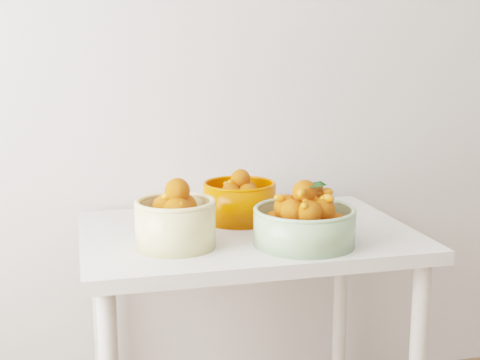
% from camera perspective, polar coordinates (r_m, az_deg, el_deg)
% --- Properties ---
extents(table, '(1.00, 0.70, 0.75)m').
position_cam_1_polar(table, '(2.08, 0.55, -6.80)').
color(table, silver).
rests_on(table, ground).
extents(bowl_cream, '(0.24, 0.24, 0.19)m').
position_cam_1_polar(bowl_cream, '(1.87, -5.53, -3.52)').
color(bowl_cream, '#DECE88').
rests_on(bowl_cream, table).
extents(bowl_green, '(0.38, 0.38, 0.19)m').
position_cam_1_polar(bowl_green, '(1.89, 5.53, -3.60)').
color(bowl_green, '#8AB07F').
rests_on(bowl_green, table).
extents(bowl_orange, '(0.30, 0.30, 0.17)m').
position_cam_1_polar(bowl_orange, '(2.14, -0.06, -1.76)').
color(bowl_orange, '#E64800').
rests_on(bowl_orange, table).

